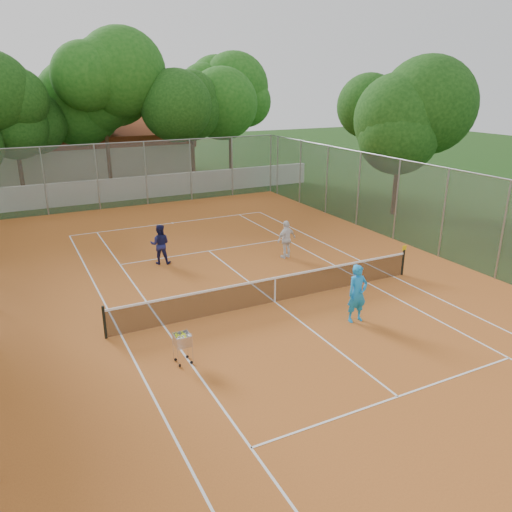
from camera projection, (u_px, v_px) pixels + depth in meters
name	position (u px, v px, depth m)	size (l,w,h in m)	color
ground	(275.00, 302.00, 17.89)	(120.00, 120.00, 0.00)	black
court_pad	(275.00, 302.00, 17.89)	(18.00, 34.00, 0.02)	#B66023
court_lines	(275.00, 302.00, 17.89)	(10.98, 23.78, 0.01)	white
tennis_net	(275.00, 289.00, 17.73)	(11.88, 0.10, 0.98)	black
perimeter_fence	(276.00, 250.00, 17.23)	(18.00, 34.00, 4.00)	slate
boundary_wall	(139.00, 188.00, 33.66)	(26.00, 0.30, 1.50)	white
clubhouse	(83.00, 150.00, 40.75)	(16.40, 9.00, 4.40)	beige
tropical_trees	(124.00, 120.00, 34.78)	(29.00, 19.00, 10.00)	#11390E
player_near	(357.00, 293.00, 16.17)	(0.71, 0.47, 1.95)	#1A8FE2
player_far_left	(160.00, 244.00, 21.42)	(0.85, 0.66, 1.75)	#1B1E52
player_far_right	(286.00, 239.00, 22.14)	(1.00, 0.42, 1.71)	white
ball_hopper	(183.00, 347.00, 13.86)	(0.46, 0.46, 0.96)	silver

